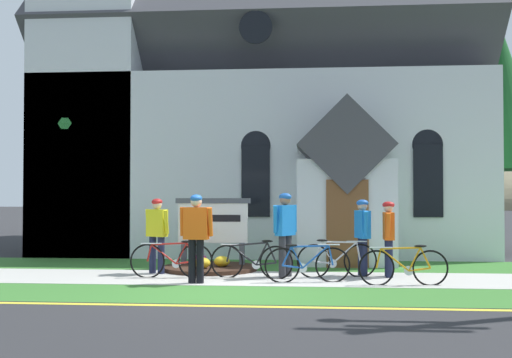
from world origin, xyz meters
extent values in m
plane|color=#2B2B2D|center=(0.00, 4.00, 0.00)|extent=(140.00, 140.00, 0.00)
cube|color=#B7B5AD|center=(0.15, 1.85, 0.01)|extent=(32.00, 2.27, 0.01)
cube|color=#38722D|center=(0.15, -0.26, 0.00)|extent=(32.00, 1.95, 0.01)
cube|color=#38722D|center=(0.15, 4.22, 0.00)|extent=(24.00, 2.48, 0.01)
cube|color=yellow|center=(0.15, -1.39, 0.00)|extent=(28.00, 0.16, 0.01)
cube|color=silver|center=(0.15, 10.91, 2.56)|extent=(12.90, 10.90, 5.12)
cube|color=#424247|center=(0.15, 10.91, 6.72)|extent=(13.40, 11.10, 11.10)
cube|color=silver|center=(-4.79, 6.98, 5.90)|extent=(3.02, 3.02, 11.80)
cube|color=silver|center=(2.48, 4.66, 1.30)|extent=(2.40, 1.60, 2.60)
cube|color=#424247|center=(2.48, 4.66, 2.95)|extent=(2.40, 1.80, 2.40)
cube|color=brown|center=(2.48, 3.84, 1.05)|extent=(1.00, 0.06, 2.10)
cube|color=black|center=(0.15, 5.43, 2.10)|extent=(0.76, 0.06, 1.90)
cone|color=black|center=(0.15, 5.43, 3.05)|extent=(0.80, 0.06, 0.80)
cube|color=black|center=(4.67, 5.43, 2.10)|extent=(0.76, 0.06, 1.90)
cone|color=black|center=(4.67, 5.43, 3.05)|extent=(0.80, 0.06, 0.80)
cylinder|color=black|center=(0.15, 5.43, 6.24)|extent=(0.90, 0.06, 0.90)
cube|color=#474C56|center=(-1.40, 3.52, 0.30)|extent=(0.12, 0.12, 0.61)
cube|color=#474C56|center=(-0.01, 3.52, 0.30)|extent=(0.12, 0.12, 0.61)
cube|color=white|center=(-0.70, 3.52, 1.07)|extent=(1.65, 0.08, 0.93)
cube|color=#474C56|center=(-0.70, 3.52, 1.60)|extent=(1.77, 0.12, 0.12)
cube|color=black|center=(-0.70, 3.47, 1.18)|extent=(1.32, 0.01, 0.16)
cylinder|color=#382319|center=(-0.70, 3.09, 0.05)|extent=(2.17, 2.17, 0.10)
ellipsoid|color=gold|center=(-0.42, 3.02, 0.22)|extent=(0.36, 0.36, 0.24)
ellipsoid|color=#CC338C|center=(-1.00, 3.38, 0.22)|extent=(0.36, 0.36, 0.24)
ellipsoid|color=gold|center=(-0.81, 2.64, 0.22)|extent=(0.36, 0.36, 0.24)
torus|color=black|center=(0.89, 1.75, 0.34)|extent=(0.71, 0.13, 0.71)
torus|color=black|center=(-0.15, 1.89, 0.34)|extent=(0.71, 0.13, 0.71)
cylinder|color=black|center=(0.20, 1.84, 0.48)|extent=(0.57, 0.11, 0.42)
cylinder|color=black|center=(0.31, 1.83, 0.71)|extent=(0.78, 0.14, 0.11)
cylinder|color=black|center=(0.59, 1.79, 0.52)|extent=(0.27, 0.07, 0.48)
cylinder|color=black|center=(0.68, 1.78, 0.31)|extent=(0.43, 0.09, 0.09)
cylinder|color=black|center=(0.79, 1.76, 0.54)|extent=(0.22, 0.06, 0.43)
cylinder|color=black|center=(-0.11, 1.88, 0.51)|extent=(0.12, 0.05, 0.35)
ellipsoid|color=black|center=(0.70, 1.78, 0.78)|extent=(0.25, 0.11, 0.05)
cylinder|color=silver|center=(-0.07, 1.88, 0.69)|extent=(0.44, 0.08, 0.03)
cylinder|color=silver|center=(0.47, 1.81, 0.29)|extent=(0.18, 0.04, 0.18)
torus|color=black|center=(1.03, 1.25, 0.34)|extent=(0.71, 0.15, 0.71)
torus|color=black|center=(2.03, 1.41, 0.34)|extent=(0.71, 0.15, 0.71)
cylinder|color=#194CA5|center=(1.69, 1.36, 0.51)|extent=(0.55, 0.12, 0.47)
cylinder|color=#194CA5|center=(1.58, 1.34, 0.72)|extent=(0.75, 0.15, 0.05)
cylinder|color=#194CA5|center=(1.32, 1.30, 0.50)|extent=(0.26, 0.08, 0.44)
cylinder|color=#194CA5|center=(1.23, 1.29, 0.31)|extent=(0.41, 0.10, 0.09)
cylinder|color=#194CA5|center=(1.12, 1.27, 0.52)|extent=(0.22, 0.07, 0.39)
cylinder|color=#194CA5|center=(1.99, 1.41, 0.53)|extent=(0.12, 0.05, 0.39)
ellipsoid|color=black|center=(1.21, 1.28, 0.74)|extent=(0.25, 0.12, 0.05)
cylinder|color=silver|center=(1.95, 1.40, 0.75)|extent=(0.44, 0.10, 0.03)
cylinder|color=silver|center=(1.43, 1.32, 0.29)|extent=(0.18, 0.05, 0.18)
torus|color=black|center=(-0.81, 1.82, 0.35)|extent=(0.73, 0.10, 0.73)
torus|color=black|center=(-1.81, 1.74, 0.35)|extent=(0.73, 0.10, 0.73)
cylinder|color=#A51E19|center=(-1.47, 1.77, 0.49)|extent=(0.55, 0.08, 0.43)
cylinder|color=#A51E19|center=(-1.36, 1.78, 0.71)|extent=(0.75, 0.10, 0.07)
cylinder|color=#A51E19|center=(-1.10, 1.80, 0.51)|extent=(0.26, 0.06, 0.45)
cylinder|color=#A51E19|center=(-1.01, 1.81, 0.32)|extent=(0.41, 0.07, 0.09)
cylinder|color=#A51E19|center=(-0.90, 1.82, 0.54)|extent=(0.22, 0.05, 0.40)
cylinder|color=#A51E19|center=(-1.77, 1.75, 0.52)|extent=(0.12, 0.05, 0.36)
ellipsoid|color=black|center=(-0.99, 1.81, 0.76)|extent=(0.25, 0.10, 0.05)
cylinder|color=silver|center=(-1.73, 1.75, 0.71)|extent=(0.44, 0.06, 0.03)
cylinder|color=silver|center=(-1.21, 1.79, 0.30)|extent=(0.18, 0.03, 0.18)
torus|color=black|center=(1.66, 2.04, 0.34)|extent=(0.72, 0.17, 0.72)
torus|color=black|center=(2.64, 2.22, 0.34)|extent=(0.72, 0.17, 0.72)
cylinder|color=#B7B7BC|center=(2.31, 2.16, 0.51)|extent=(0.54, 0.13, 0.47)
cylinder|color=#B7B7BC|center=(2.20, 2.14, 0.74)|extent=(0.73, 0.17, 0.05)
cylinder|color=#B7B7BC|center=(1.94, 2.09, 0.52)|extent=(0.25, 0.08, 0.47)
cylinder|color=#B7B7BC|center=(1.86, 2.08, 0.32)|extent=(0.40, 0.11, 0.09)
cylinder|color=#B7B7BC|center=(1.75, 2.06, 0.55)|extent=(0.22, 0.07, 0.42)
cylinder|color=#B7B7BC|center=(2.60, 2.21, 0.54)|extent=(0.12, 0.06, 0.40)
ellipsoid|color=black|center=(1.84, 2.07, 0.78)|extent=(0.25, 0.12, 0.05)
cylinder|color=silver|center=(2.56, 2.21, 0.75)|extent=(0.44, 0.11, 0.03)
cylinder|color=silver|center=(2.05, 2.11, 0.29)|extent=(0.18, 0.05, 0.18)
torus|color=black|center=(3.88, 1.12, 0.33)|extent=(0.70, 0.09, 0.70)
torus|color=black|center=(2.85, 1.03, 0.33)|extent=(0.70, 0.09, 0.70)
cylinder|color=orange|center=(3.20, 1.06, 0.49)|extent=(0.56, 0.08, 0.45)
cylinder|color=orange|center=(3.31, 1.07, 0.71)|extent=(0.77, 0.10, 0.06)
cylinder|color=orange|center=(3.58, 1.09, 0.50)|extent=(0.26, 0.06, 0.46)
cylinder|color=orange|center=(3.67, 1.10, 0.31)|extent=(0.42, 0.07, 0.09)
cylinder|color=orange|center=(3.79, 1.11, 0.53)|extent=(0.22, 0.05, 0.41)
cylinder|color=orange|center=(2.89, 1.04, 0.52)|extent=(0.12, 0.05, 0.38)
ellipsoid|color=black|center=(3.69, 1.10, 0.75)|extent=(0.25, 0.10, 0.05)
cylinder|color=silver|center=(2.93, 1.04, 0.72)|extent=(0.44, 0.06, 0.03)
cylinder|color=silver|center=(3.47, 1.09, 0.28)|extent=(0.18, 0.03, 0.18)
cylinder|color=#191E38|center=(2.68, 2.44, 0.41)|extent=(0.15, 0.15, 0.81)
cylinder|color=#191E38|center=(2.73, 2.30, 0.41)|extent=(0.15, 0.15, 0.81)
cube|color=blue|center=(2.70, 2.37, 1.11)|extent=(0.32, 0.49, 0.59)
sphere|color=tan|center=(2.70, 2.37, 1.51)|extent=(0.21, 0.21, 0.21)
ellipsoid|color=#1E59B2|center=(2.70, 2.37, 1.56)|extent=(0.31, 0.29, 0.15)
cylinder|color=blue|center=(2.66, 2.65, 1.14)|extent=(0.09, 0.17, 0.54)
cylinder|color=blue|center=(2.75, 2.10, 1.14)|extent=(0.09, 0.24, 0.53)
cylinder|color=#2D2D33|center=(1.00, 1.98, 0.44)|extent=(0.15, 0.15, 0.88)
cylinder|color=#2D2D33|center=(1.12, 2.17, 0.44)|extent=(0.15, 0.15, 0.88)
cube|color=blue|center=(1.06, 2.07, 1.20)|extent=(0.44, 0.52, 0.64)
sphere|color=#936B51|center=(1.06, 2.07, 1.63)|extent=(0.23, 0.23, 0.23)
ellipsoid|color=#1E59B2|center=(1.06, 2.07, 1.70)|extent=(0.37, 0.35, 0.16)
cylinder|color=blue|center=(0.87, 1.84, 1.23)|extent=(0.09, 0.22, 0.58)
cylinder|color=blue|center=(1.26, 2.30, 1.23)|extent=(0.09, 0.15, 0.58)
cylinder|color=#191E38|center=(-1.67, 2.35, 0.41)|extent=(0.15, 0.15, 0.82)
cylinder|color=#191E38|center=(-1.88, 2.44, 0.41)|extent=(0.15, 0.15, 0.82)
cube|color=yellow|center=(-1.77, 2.40, 1.12)|extent=(0.50, 0.37, 0.60)
sphere|color=beige|center=(-1.77, 2.40, 1.52)|extent=(0.21, 0.21, 0.21)
ellipsoid|color=red|center=(-1.77, 2.40, 1.58)|extent=(0.31, 0.33, 0.15)
cylinder|color=yellow|center=(-1.53, 2.25, 1.15)|extent=(0.09, 0.24, 0.54)
cylinder|color=yellow|center=(-2.01, 2.55, 1.15)|extent=(0.09, 0.21, 0.54)
cylinder|color=black|center=(-0.57, 1.00, 0.43)|extent=(0.15, 0.15, 0.86)
cylinder|color=black|center=(-0.73, 1.01, 0.43)|extent=(0.15, 0.15, 0.86)
cube|color=#E55914|center=(-0.65, 1.00, 1.18)|extent=(0.50, 0.24, 0.63)
sphere|color=beige|center=(-0.65, 1.00, 1.61)|extent=(0.22, 0.22, 0.22)
ellipsoid|color=#1E59B2|center=(-0.65, 1.00, 1.67)|extent=(0.25, 0.30, 0.16)
cylinder|color=#E55914|center=(-0.36, 0.94, 1.21)|extent=(0.09, 0.22, 0.57)
cylinder|color=#E55914|center=(-0.94, 1.07, 1.21)|extent=(0.09, 0.14, 0.57)
cylinder|color=#191E38|center=(3.24, 2.34, 0.40)|extent=(0.15, 0.15, 0.79)
cylinder|color=#191E38|center=(3.24, 2.14, 0.40)|extent=(0.15, 0.15, 0.79)
cube|color=#E55914|center=(3.24, 2.24, 1.08)|extent=(0.20, 0.45, 0.58)
sphere|color=beige|center=(3.24, 2.24, 1.47)|extent=(0.20, 0.20, 0.20)
ellipsoid|color=red|center=(3.24, 2.24, 1.53)|extent=(0.26, 0.22, 0.14)
cylinder|color=#E55914|center=(3.28, 2.51, 1.11)|extent=(0.09, 0.12, 0.52)
cylinder|color=#E55914|center=(3.19, 1.97, 1.11)|extent=(0.09, 0.20, 0.53)
cylinder|color=#4C3823|center=(7.31, 8.28, 1.24)|extent=(0.25, 0.25, 2.49)
cone|color=#195623|center=(7.31, 8.28, 4.85)|extent=(2.87, 2.87, 4.73)
cylinder|color=#3D2D1E|center=(-5.13, 7.28, 0.95)|extent=(0.38, 0.38, 1.90)
ellipsoid|color=#23662D|center=(-5.13, 7.28, 3.70)|extent=(3.66, 3.66, 3.27)
ellipsoid|color=#847A5B|center=(9.98, 82.70, 0.00)|extent=(102.48, 51.80, 18.99)
camera|label=1|loc=(1.53, -11.01, 1.75)|focal=43.47mm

